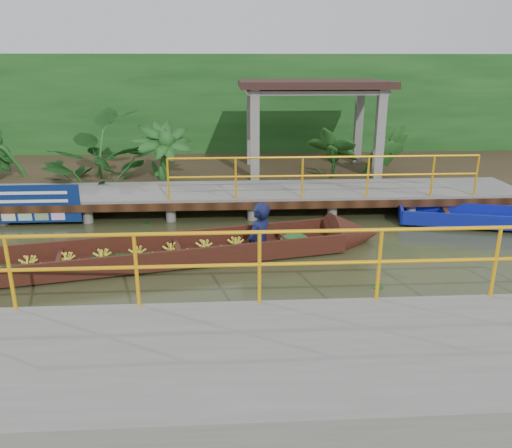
{
  "coord_description": "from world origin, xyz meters",
  "views": [
    {
      "loc": [
        0.4,
        -9.09,
        3.73
      ],
      "look_at": [
        0.96,
        0.5,
        0.6
      ],
      "focal_mm": 35.0,
      "sensor_mm": 36.0,
      "label": 1
    }
  ],
  "objects": [
    {
      "name": "moored_blue_boat",
      "position": [
        7.07,
        1.73,
        0.16
      ],
      "size": [
        3.92,
        1.87,
        0.91
      ],
      "rotation": [
        0.0,
        0.0,
        -0.25
      ],
      "color": "#0C178D",
      "rests_on": "ground"
    },
    {
      "name": "near_dock",
      "position": [
        1.0,
        -4.2,
        0.3
      ],
      "size": [
        18.0,
        2.4,
        1.73
      ],
      "color": "slate",
      "rests_on": "ground"
    },
    {
      "name": "foliage_backdrop",
      "position": [
        0.0,
        10.0,
        2.0
      ],
      "size": [
        30.0,
        0.8,
        4.0
      ],
      "primitive_type": "cube",
      "color": "#164215",
      "rests_on": "ground"
    },
    {
      "name": "far_dock",
      "position": [
        0.02,
        3.43,
        0.48
      ],
      "size": [
        16.0,
        2.06,
        1.66
      ],
      "color": "slate",
      "rests_on": "ground"
    },
    {
      "name": "vendor_boat",
      "position": [
        -1.34,
        -0.0,
        0.26
      ],
      "size": [
        10.93,
        3.31,
        2.37
      ],
      "rotation": [
        0.0,
        0.0,
        0.21
      ],
      "color": "#33150D",
      "rests_on": "ground"
    },
    {
      "name": "blue_banner",
      "position": [
        -4.54,
        2.48,
        0.56
      ],
      "size": [
        2.92,
        0.04,
        0.91
      ],
      "color": "navy",
      "rests_on": "ground"
    },
    {
      "name": "ground",
      "position": [
        0.0,
        0.0,
        0.0
      ],
      "size": [
        80.0,
        80.0,
        0.0
      ],
      "primitive_type": "plane",
      "color": "#35381C",
      "rests_on": "ground"
    },
    {
      "name": "pavilion",
      "position": [
        3.0,
        6.3,
        2.82
      ],
      "size": [
        4.4,
        3.0,
        3.0
      ],
      "color": "slate",
      "rests_on": "ground"
    },
    {
      "name": "land_strip",
      "position": [
        0.0,
        7.5,
        0.23
      ],
      "size": [
        30.0,
        8.0,
        0.45
      ],
      "primitive_type": "cube",
      "color": "#332A19",
      "rests_on": "ground"
    },
    {
      "name": "tropical_plants",
      "position": [
        -1.75,
        5.3,
        1.23
      ],
      "size": [
        14.25,
        1.25,
        1.56
      ],
      "color": "#164215",
      "rests_on": "ground"
    }
  ]
}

